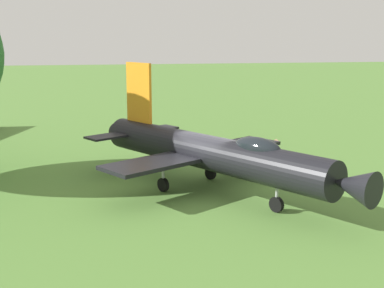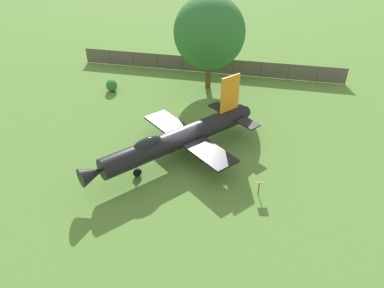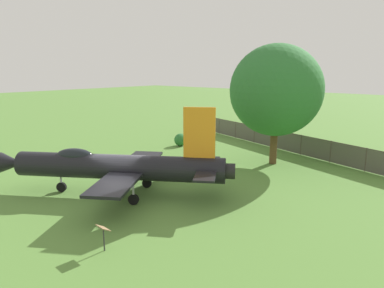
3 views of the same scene
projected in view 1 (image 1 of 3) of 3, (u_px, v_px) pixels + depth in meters
name	position (u px, v px, depth m)	size (l,w,h in m)	color
ground_plane	(207.00, 191.00, 22.72)	(200.00, 200.00, 0.00)	#568438
display_jet	(213.00, 152.00, 22.12)	(13.07, 9.88, 5.33)	black
info_plaque	(274.00, 145.00, 27.97)	(0.64, 0.45, 1.14)	#333333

